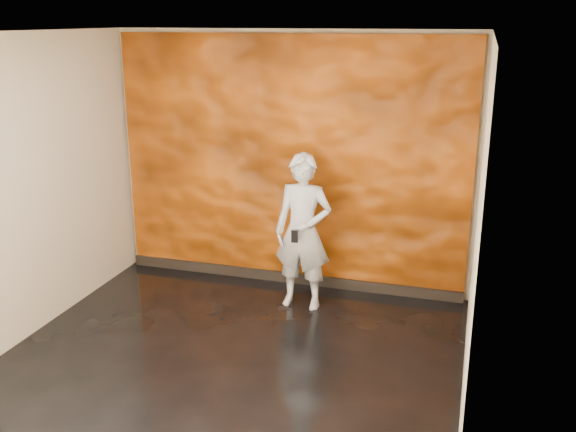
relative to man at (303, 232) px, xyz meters
name	(u,v)px	position (x,y,z in m)	size (l,w,h in m)	color
room	(220,212)	(-0.32, -1.39, 0.59)	(4.02, 4.02, 2.81)	black
feature_wall	(289,164)	(-0.32, 0.57, 0.57)	(3.90, 0.06, 2.75)	#DF5E0B
baseboard	(288,277)	(-0.32, 0.53, -0.75)	(3.90, 0.04, 0.12)	black
man	(303,232)	(0.00, 0.00, 0.00)	(0.59, 0.39, 1.62)	#989CA8
phone	(295,236)	(-0.02, -0.24, 0.03)	(0.07, 0.01, 0.13)	black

